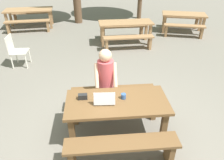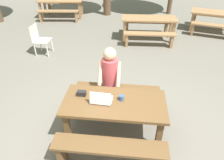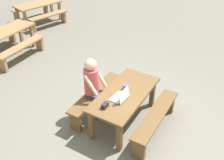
{
  "view_description": "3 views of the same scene",
  "coord_description": "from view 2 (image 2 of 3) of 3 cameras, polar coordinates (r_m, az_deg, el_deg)",
  "views": [
    {
      "loc": [
        -0.32,
        -2.75,
        2.78
      ],
      "look_at": [
        -0.06,
        0.25,
        0.95
      ],
      "focal_mm": 33.95,
      "sensor_mm": 36.0,
      "label": 1
    },
    {
      "loc": [
        0.23,
        -2.47,
        2.83
      ],
      "look_at": [
        -0.06,
        0.25,
        0.95
      ],
      "focal_mm": 32.29,
      "sensor_mm": 36.0,
      "label": 2
    },
    {
      "loc": [
        -3.57,
        -1.81,
        3.69
      ],
      "look_at": [
        -0.06,
        0.25,
        0.95
      ],
      "focal_mm": 41.52,
      "sensor_mm": 36.0,
      "label": 3
    }
  ],
  "objects": [
    {
      "name": "picnic_table_rear",
      "position": [
        8.62,
        27.05,
        16.03
      ],
      "size": [
        1.79,
        1.18,
        0.73
      ],
      "rotation": [
        0.0,
        0.0,
        -0.27
      ],
      "color": "#9E754C",
      "rests_on": "ground"
    },
    {
      "name": "bench_distant_north",
      "position": [
        10.47,
        -13.18,
        19.98
      ],
      "size": [
        1.73,
        0.46,
        0.47
      ],
      "rotation": [
        0.0,
        0.0,
        0.09
      ],
      "color": "#9E754C",
      "rests_on": "ground"
    },
    {
      "name": "bench_mid_north",
      "position": [
        7.76,
        9.81,
        15.28
      ],
      "size": [
        1.64,
        0.36,
        0.45
      ],
      "rotation": [
        0.0,
        0.0,
        0.04
      ],
      "color": "#9E754C",
      "rests_on": "ground"
    },
    {
      "name": "small_pouch",
      "position": [
        3.4,
        -8.61,
        -3.74
      ],
      "size": [
        0.15,
        0.08,
        0.09
      ],
      "color": "black",
      "rests_on": "picnic_table_front"
    },
    {
      "name": "bench_far",
      "position": [
        4.01,
        1.5,
        -3.71
      ],
      "size": [
        1.65,
        0.3,
        0.48
      ],
      "color": "brown",
      "rests_on": "ground"
    },
    {
      "name": "picnic_table_distant",
      "position": [
        9.74,
        -14.3,
        20.6
      ],
      "size": [
        1.97,
        1.02,
        0.76
      ],
      "rotation": [
        0.0,
        0.0,
        0.09
      ],
      "color": "#9E754C",
      "rests_on": "ground"
    },
    {
      "name": "coffee_mug",
      "position": [
        3.28,
        2.67,
        -5.04
      ],
      "size": [
        0.08,
        0.08,
        0.09
      ],
      "color": "#335693",
      "rests_on": "picnic_table_front"
    },
    {
      "name": "bench_mid_south",
      "position": [
        6.67,
        10.54,
        11.98
      ],
      "size": [
        1.64,
        0.36,
        0.45
      ],
      "rotation": [
        0.0,
        0.0,
        0.04
      ],
      "color": "#9E754C",
      "rests_on": "ground"
    },
    {
      "name": "bench_rear_south",
      "position": [
        8.11,
        26.64,
        13.02
      ],
      "size": [
        1.51,
        0.68,
        0.46
      ],
      "rotation": [
        0.0,
        0.0,
        -0.27
      ],
      "color": "#9E754C",
      "rests_on": "ground"
    },
    {
      "name": "bench_distant_south",
      "position": [
        9.17,
        -15.0,
        17.73
      ],
      "size": [
        1.73,
        0.46,
        0.47
      ],
      "rotation": [
        0.0,
        0.0,
        0.09
      ],
      "color": "#9E754C",
      "rests_on": "ground"
    },
    {
      "name": "picnic_table_front",
      "position": [
        3.34,
        0.59,
        -7.58
      ],
      "size": [
        1.68,
        0.79,
        0.7
      ],
      "color": "brown",
      "rests_on": "ground"
    },
    {
      "name": "bench_near",
      "position": [
        3.07,
        -0.73,
        -19.36
      ],
      "size": [
        1.65,
        0.3,
        0.48
      ],
      "color": "brown",
      "rests_on": "ground"
    },
    {
      "name": "person_seated",
      "position": [
        3.74,
        -0.65,
        1.34
      ],
      "size": [
        0.41,
        0.41,
        1.32
      ],
      "color": "#333847",
      "rests_on": "ground"
    },
    {
      "name": "bench_rear_north",
      "position": [
        9.29,
        26.5,
        15.48
      ],
      "size": [
        1.51,
        0.68,
        0.46
      ],
      "rotation": [
        0.0,
        0.0,
        -0.27
      ],
      "color": "#9E754C",
      "rests_on": "ground"
    },
    {
      "name": "laptop",
      "position": [
        3.24,
        -3.04,
        -5.36
      ],
      "size": [
        0.35,
        0.28,
        0.22
      ],
      "rotation": [
        0.0,
        0.0,
        3.09
      ],
      "color": "silver",
      "rests_on": "picnic_table_front"
    },
    {
      "name": "ground_plane",
      "position": [
        3.76,
        0.53,
        -14.29
      ],
      "size": [
        30.0,
        30.0,
        0.0
      ],
      "primitive_type": "plane",
      "color": "slate"
    },
    {
      "name": "picnic_table_mid",
      "position": [
        7.12,
        10.4,
        16.0
      ],
      "size": [
        1.83,
        0.76,
        0.76
      ],
      "rotation": [
        0.0,
        0.0,
        0.04
      ],
      "color": "#9E754C",
      "rests_on": "ground"
    },
    {
      "name": "plastic_chair",
      "position": [
        6.42,
        -19.85,
        10.87
      ],
      "size": [
        0.45,
        0.45,
        0.88
      ],
      "rotation": [
        0.0,
        0.0,
        1.55
      ],
      "color": "silver",
      "rests_on": "ground"
    }
  ]
}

